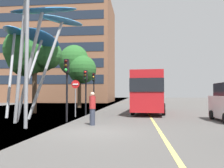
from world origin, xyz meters
TOP-DOWN VIEW (x-y plane):
  - ground at (-0.63, 0.00)m, footprint 120.00×240.00m
  - red_bus at (3.10, 11.32)m, footprint 3.28×10.07m
  - leaf_sculpture at (-6.57, 3.81)m, footprint 10.95×12.25m
  - traffic_light_kerb_near at (-2.21, 3.40)m, footprint 0.28×0.42m
  - traffic_light_kerb_far at (-2.02, 7.95)m, footprint 0.28×0.42m
  - traffic_light_island_mid at (-2.30, 13.09)m, footprint 0.28×0.42m
  - street_lamp at (-3.12, 0.55)m, footprint 1.37×0.44m
  - tree_pavement_near at (-7.48, 9.97)m, footprint 5.24×4.16m
  - tree_pavement_far at (-5.60, 18.98)m, footprint 5.06×5.41m
  - pedestrian at (-0.38, 2.09)m, footprint 0.34×0.34m
  - no_entry_sign at (-2.46, 6.50)m, footprint 0.60×0.12m
  - backdrop_building at (-15.84, 42.32)m, footprint 24.69×15.28m

SIDE VIEW (x-z plane):
  - ground at x=-0.63m, z-range -0.10..0.00m
  - pedestrian at x=-0.38m, z-range 0.01..1.79m
  - no_entry_sign at x=-2.46m, z-range 0.44..3.13m
  - red_bus at x=3.10m, z-range 0.17..3.84m
  - traffic_light_kerb_far at x=-2.02m, z-range 0.80..4.35m
  - traffic_light_kerb_near at x=-2.21m, z-range 0.84..4.61m
  - traffic_light_island_mid at x=-2.30m, z-range 0.85..4.64m
  - tree_pavement_near at x=-7.48m, z-range 1.58..9.21m
  - street_lamp at x=-3.12m, z-range 1.07..9.93m
  - tree_pavement_far at x=-5.60m, z-range 1.60..9.74m
  - leaf_sculpture at x=-6.57m, z-range 2.21..10.34m
  - backdrop_building at x=-15.84m, z-range 0.00..22.15m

